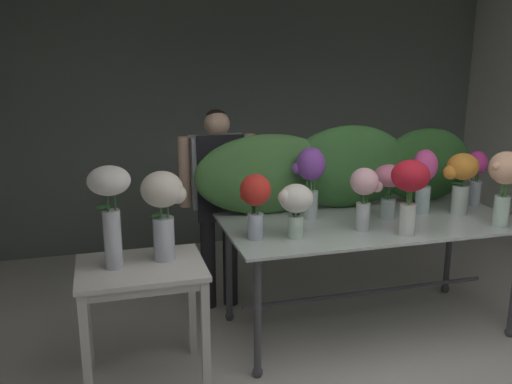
{
  "coord_description": "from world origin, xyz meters",
  "views": [
    {
      "loc": [
        -1.55,
        -1.96,
        2.06
      ],
      "look_at": [
        -0.61,
        1.38,
        1.17
      ],
      "focal_mm": 38.77,
      "sensor_mm": 36.0,
      "label": 1
    }
  ],
  "objects_px": {
    "vase_scarlet_hydrangea": "(255,199)",
    "vase_cream_lisianthus_tall": "(164,205)",
    "vase_peach_carnations": "(505,178)",
    "vase_rosy_freesia": "(389,183)",
    "display_table_glass": "(370,235)",
    "vase_sunset_dahlias": "(461,177)",
    "vase_crimson_peonies": "(410,185)",
    "vase_violet_snapdragons": "(310,175)",
    "vase_magenta_anemones": "(475,173)",
    "florist": "(218,188)",
    "vase_ivory_ranunculus": "(295,204)",
    "vase_blush_tulips": "(364,191)",
    "side_table_white": "(142,282)",
    "vase_white_roses_tall": "(110,202)",
    "vase_fuchsia_lilies": "(424,176)"
  },
  "relations": [
    {
      "from": "side_table_white",
      "to": "vase_sunset_dahlias",
      "type": "distance_m",
      "value": 2.45
    },
    {
      "from": "florist",
      "to": "vase_fuchsia_lilies",
      "type": "xyz_separation_m",
      "value": [
        1.45,
        -0.61,
        0.14
      ]
    },
    {
      "from": "vase_rosy_freesia",
      "to": "vase_violet_snapdragons",
      "type": "distance_m",
      "value": 0.58
    },
    {
      "from": "vase_ivory_ranunculus",
      "to": "vase_rosy_freesia",
      "type": "bearing_deg",
      "value": 16.12
    },
    {
      "from": "vase_ivory_ranunculus",
      "to": "vase_scarlet_hydrangea",
      "type": "relative_size",
      "value": 0.84
    },
    {
      "from": "display_table_glass",
      "to": "vase_white_roses_tall",
      "type": "relative_size",
      "value": 3.44
    },
    {
      "from": "vase_sunset_dahlias",
      "to": "vase_scarlet_hydrangea",
      "type": "height_order",
      "value": "vase_sunset_dahlias"
    },
    {
      "from": "vase_sunset_dahlias",
      "to": "vase_violet_snapdragons",
      "type": "height_order",
      "value": "vase_violet_snapdragons"
    },
    {
      "from": "side_table_white",
      "to": "vase_magenta_anemones",
      "type": "bearing_deg",
      "value": 9.34
    },
    {
      "from": "vase_sunset_dahlias",
      "to": "vase_rosy_freesia",
      "type": "bearing_deg",
      "value": 175.52
    },
    {
      "from": "vase_sunset_dahlias",
      "to": "vase_rosy_freesia",
      "type": "distance_m",
      "value": 0.57
    },
    {
      "from": "vase_crimson_peonies",
      "to": "vase_scarlet_hydrangea",
      "type": "height_order",
      "value": "vase_crimson_peonies"
    },
    {
      "from": "vase_peach_carnations",
      "to": "vase_violet_snapdragons",
      "type": "xyz_separation_m",
      "value": [
        -1.23,
        0.54,
        -0.02
      ]
    },
    {
      "from": "vase_magenta_anemones",
      "to": "vase_cream_lisianthus_tall",
      "type": "relative_size",
      "value": 0.78
    },
    {
      "from": "florist",
      "to": "vase_ivory_ranunculus",
      "type": "relative_size",
      "value": 4.46
    },
    {
      "from": "vase_violet_snapdragons",
      "to": "vase_white_roses_tall",
      "type": "bearing_deg",
      "value": -162.49
    },
    {
      "from": "vase_scarlet_hydrangea",
      "to": "vase_cream_lisianthus_tall",
      "type": "height_order",
      "value": "vase_cream_lisianthus_tall"
    },
    {
      "from": "vase_white_roses_tall",
      "to": "vase_peach_carnations",
      "type": "bearing_deg",
      "value": -2.05
    },
    {
      "from": "vase_crimson_peonies",
      "to": "vase_rosy_freesia",
      "type": "relative_size",
      "value": 1.27
    },
    {
      "from": "vase_magenta_anemones",
      "to": "vase_scarlet_hydrangea",
      "type": "xyz_separation_m",
      "value": [
        -1.91,
        -0.33,
        0.01
      ]
    },
    {
      "from": "side_table_white",
      "to": "vase_violet_snapdragons",
      "type": "xyz_separation_m",
      "value": [
        1.26,
        0.45,
        0.49
      ]
    },
    {
      "from": "vase_scarlet_hydrangea",
      "to": "vase_cream_lisianthus_tall",
      "type": "relative_size",
      "value": 0.77
    },
    {
      "from": "vase_crimson_peonies",
      "to": "vase_violet_snapdragons",
      "type": "relative_size",
      "value": 0.97
    },
    {
      "from": "vase_sunset_dahlias",
      "to": "vase_white_roses_tall",
      "type": "xyz_separation_m",
      "value": [
        -2.55,
        -0.25,
        0.06
      ]
    },
    {
      "from": "vase_sunset_dahlias",
      "to": "vase_ivory_ranunculus",
      "type": "bearing_deg",
      "value": -172.2
    },
    {
      "from": "vase_peach_carnations",
      "to": "vase_scarlet_hydrangea",
      "type": "distance_m",
      "value": 1.75
    },
    {
      "from": "display_table_glass",
      "to": "vase_peach_carnations",
      "type": "xyz_separation_m",
      "value": [
        0.82,
        -0.36,
        0.46
      ]
    },
    {
      "from": "side_table_white",
      "to": "florist",
      "type": "bearing_deg",
      "value": 54.22
    },
    {
      "from": "vase_crimson_peonies",
      "to": "vase_blush_tulips",
      "type": "bearing_deg",
      "value": 143.88
    },
    {
      "from": "display_table_glass",
      "to": "vase_crimson_peonies",
      "type": "distance_m",
      "value": 0.59
    },
    {
      "from": "vase_sunset_dahlias",
      "to": "vase_rosy_freesia",
      "type": "height_order",
      "value": "vase_sunset_dahlias"
    },
    {
      "from": "vase_crimson_peonies",
      "to": "vase_cream_lisianthus_tall",
      "type": "bearing_deg",
      "value": 174.8
    },
    {
      "from": "vase_rosy_freesia",
      "to": "vase_blush_tulips",
      "type": "bearing_deg",
      "value": -145.8
    },
    {
      "from": "vase_cream_lisianthus_tall",
      "to": "vase_rosy_freesia",
      "type": "bearing_deg",
      "value": 8.02
    },
    {
      "from": "vase_peach_carnations",
      "to": "vase_violet_snapdragons",
      "type": "height_order",
      "value": "vase_peach_carnations"
    },
    {
      "from": "display_table_glass",
      "to": "vase_scarlet_hydrangea",
      "type": "height_order",
      "value": "vase_scarlet_hydrangea"
    },
    {
      "from": "vase_blush_tulips",
      "to": "vase_white_roses_tall",
      "type": "relative_size",
      "value": 0.7
    },
    {
      "from": "vase_rosy_freesia",
      "to": "display_table_glass",
      "type": "bearing_deg",
      "value": -169.89
    },
    {
      "from": "display_table_glass",
      "to": "vase_crimson_peonies",
      "type": "bearing_deg",
      "value": -76.99
    },
    {
      "from": "vase_peach_carnations",
      "to": "vase_rosy_freesia",
      "type": "bearing_deg",
      "value": 149.96
    },
    {
      "from": "vase_ivory_ranunculus",
      "to": "vase_violet_snapdragons",
      "type": "relative_size",
      "value": 0.69
    },
    {
      "from": "display_table_glass",
      "to": "florist",
      "type": "relative_size",
      "value": 1.32
    },
    {
      "from": "vase_magenta_anemones",
      "to": "vase_violet_snapdragons",
      "type": "distance_m",
      "value": 1.4
    },
    {
      "from": "display_table_glass",
      "to": "vase_violet_snapdragons",
      "type": "xyz_separation_m",
      "value": [
        -0.41,
        0.18,
        0.44
      ]
    },
    {
      "from": "florist",
      "to": "vase_ivory_ranunculus",
      "type": "height_order",
      "value": "florist"
    },
    {
      "from": "vase_blush_tulips",
      "to": "display_table_glass",
      "type": "bearing_deg",
      "value": 48.93
    },
    {
      "from": "vase_cream_lisianthus_tall",
      "to": "vase_white_roses_tall",
      "type": "bearing_deg",
      "value": -169.41
    },
    {
      "from": "display_table_glass",
      "to": "vase_violet_snapdragons",
      "type": "height_order",
      "value": "vase_violet_snapdragons"
    },
    {
      "from": "florist",
      "to": "vase_white_roses_tall",
      "type": "xyz_separation_m",
      "value": [
        -0.84,
        -0.95,
        0.2
      ]
    },
    {
      "from": "vase_magenta_anemones",
      "to": "vase_blush_tulips",
      "type": "distance_m",
      "value": 1.2
    }
  ]
}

